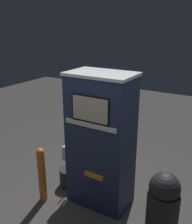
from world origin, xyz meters
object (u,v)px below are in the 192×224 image
Objects in this scene: trash_bin at (163,209)px; squeegee_bucket at (69,177)px; gas_pump at (101,141)px; safety_bollard at (42,173)px.

trash_bin reaches higher than squeegee_bucket.
squeegee_bucket is (-0.64, 0.06, -0.83)m from gas_pump.
safety_bollard is at bearing -176.76° from trash_bin.
gas_pump is at bearing 161.76° from trash_bin.
gas_pump is at bearing -5.76° from squeegee_bucket.
trash_bin is at bearing -18.24° from gas_pump.
safety_bollard is 0.89× the size of trash_bin.
trash_bin reaches higher than safety_bollard.
gas_pump reaches higher than trash_bin.
safety_bollard is 0.60m from squeegee_bucket.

